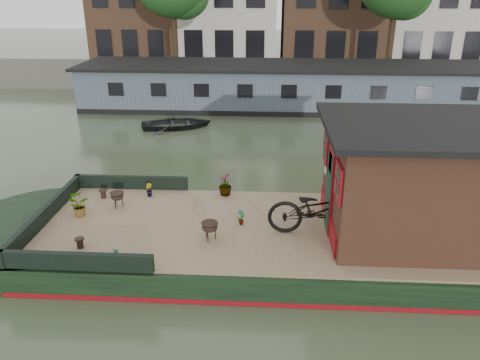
# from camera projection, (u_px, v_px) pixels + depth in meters

# --- Properties ---
(ground) EXTENTS (120.00, 120.00, 0.00)m
(ground) POSITION_uv_depth(u_px,v_px,m) (306.00, 253.00, 10.61)
(ground) COLOR #333E27
(ground) RESTS_ON ground
(houseboat_hull) EXTENTS (14.01, 4.02, 0.60)m
(houseboat_hull) POSITION_uv_depth(u_px,v_px,m) (248.00, 241.00, 10.58)
(houseboat_hull) COLOR black
(houseboat_hull) RESTS_ON ground
(houseboat_deck) EXTENTS (11.80, 3.80, 0.05)m
(houseboat_deck) POSITION_uv_depth(u_px,v_px,m) (308.00, 229.00, 10.37)
(houseboat_deck) COLOR #9A7A5F
(houseboat_deck) RESTS_ON houseboat_hull
(bow_bulwark) EXTENTS (3.00, 4.00, 0.35)m
(bow_bulwark) POSITION_uv_depth(u_px,v_px,m) (83.00, 214.00, 10.58)
(bow_bulwark) COLOR black
(bow_bulwark) RESTS_ON houseboat_deck
(cabin) EXTENTS (4.00, 3.50, 2.42)m
(cabin) POSITION_uv_depth(u_px,v_px,m) (416.00, 179.00, 9.77)
(cabin) COLOR black
(cabin) RESTS_ON houseboat_deck
(bicycle) EXTENTS (2.20, 0.81, 1.15)m
(bicycle) POSITION_uv_depth(u_px,v_px,m) (320.00, 209.00, 9.90)
(bicycle) COLOR black
(bicycle) RESTS_ON houseboat_deck
(potted_plant_a) EXTENTS (0.23, 0.23, 0.37)m
(potted_plant_a) POSITION_uv_depth(u_px,v_px,m) (241.00, 217.00, 10.43)
(potted_plant_a) COLOR maroon
(potted_plant_a) RESTS_ON houseboat_deck
(potted_plant_b) EXTENTS (0.24, 0.24, 0.34)m
(potted_plant_b) POSITION_uv_depth(u_px,v_px,m) (149.00, 190.00, 11.86)
(potted_plant_b) COLOR brown
(potted_plant_b) RESTS_ON houseboat_deck
(potted_plant_c) EXTENTS (0.48, 0.42, 0.50)m
(potted_plant_c) POSITION_uv_depth(u_px,v_px,m) (78.00, 206.00, 10.81)
(potted_plant_c) COLOR #A0392E
(potted_plant_c) RESTS_ON houseboat_deck
(potted_plant_d) EXTENTS (0.38, 0.38, 0.58)m
(potted_plant_d) POSITION_uv_depth(u_px,v_px,m) (225.00, 184.00, 11.89)
(potted_plant_d) COLOR maroon
(potted_plant_d) RESTS_ON houseboat_deck
(potted_plant_e) EXTENTS (0.17, 0.20, 0.34)m
(potted_plant_e) POSITION_uv_depth(u_px,v_px,m) (116.00, 257.00, 8.94)
(potted_plant_e) COLOR #A85B31
(potted_plant_e) RESTS_ON houseboat_deck
(brazier_front) EXTENTS (0.48, 0.48, 0.41)m
(brazier_front) POSITION_uv_depth(u_px,v_px,m) (210.00, 231.00, 9.80)
(brazier_front) COLOR black
(brazier_front) RESTS_ON houseboat_deck
(brazier_rear) EXTENTS (0.46, 0.46, 0.39)m
(brazier_rear) POSITION_uv_depth(u_px,v_px,m) (118.00, 200.00, 11.25)
(brazier_rear) COLOR black
(brazier_rear) RESTS_ON houseboat_deck
(bollard_port) EXTENTS (0.20, 0.20, 0.22)m
(bollard_port) POSITION_uv_depth(u_px,v_px,m) (103.00, 194.00, 11.78)
(bollard_port) COLOR black
(bollard_port) RESTS_ON houseboat_deck
(bollard_stbd) EXTENTS (0.19, 0.19, 0.22)m
(bollard_stbd) POSITION_uv_depth(u_px,v_px,m) (80.00, 243.00, 9.52)
(bollard_stbd) COLOR black
(bollard_stbd) RESTS_ON houseboat_deck
(dinghy) EXTENTS (3.42, 2.81, 0.62)m
(dinghy) POSITION_uv_depth(u_px,v_px,m) (177.00, 120.00, 19.95)
(dinghy) COLOR black
(dinghy) RESTS_ON ground
(far_houseboat) EXTENTS (20.40, 4.40, 2.11)m
(far_houseboat) POSITION_uv_depth(u_px,v_px,m) (287.00, 88.00, 23.15)
(far_houseboat) COLOR #4F5B69
(far_houseboat) RESTS_ON ground
(quay) EXTENTS (60.00, 6.00, 0.90)m
(quay) POSITION_uv_depth(u_px,v_px,m) (284.00, 75.00, 29.34)
(quay) COLOR #47443F
(quay) RESTS_ON ground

